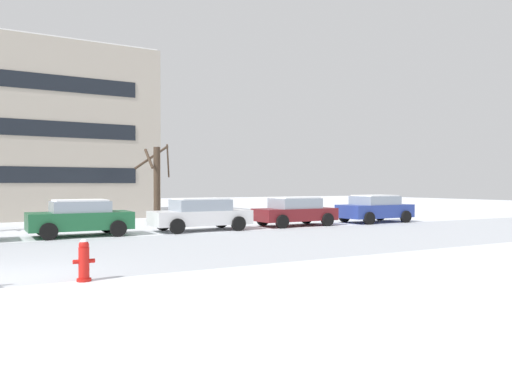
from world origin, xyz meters
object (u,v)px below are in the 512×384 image
at_px(parked_car_white, 201,214).
at_px(parked_car_maroon, 295,211).
at_px(fire_hydrant, 84,260).
at_px(parked_car_blue, 375,208).
at_px(parked_car_green, 80,217).

xyz_separation_m(parked_car_white, parked_car_maroon, (5.05, 0.12, -0.01)).
bearing_deg(fire_hydrant, parked_car_blue, 29.40).
bearing_deg(parked_car_green, parked_car_white, -1.39).
bearing_deg(parked_car_maroon, parked_car_blue, -1.70).
bearing_deg(parked_car_white, fire_hydrant, -124.73).
bearing_deg(parked_car_blue, parked_car_green, 179.41).
relative_size(parked_car_green, parked_car_blue, 0.97).
xyz_separation_m(parked_car_green, parked_car_blue, (15.14, -0.16, 0.01)).
height_order(fire_hydrant, parked_car_blue, parked_car_blue).
bearing_deg(parked_car_maroon, fire_hydrant, -140.56).
height_order(parked_car_green, parked_car_maroon, parked_car_green).
bearing_deg(fire_hydrant, parked_car_maroon, 39.44).
distance_m(parked_car_green, parked_car_blue, 15.14).
bearing_deg(parked_car_blue, parked_car_maroon, 178.30).
xyz_separation_m(parked_car_green, parked_car_maroon, (10.09, -0.01, -0.01)).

